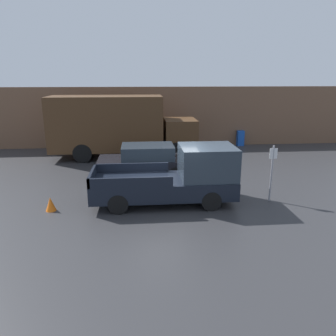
% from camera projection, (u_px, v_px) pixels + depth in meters
% --- Properties ---
extents(ground_plane, '(60.00, 60.00, 0.00)m').
position_uv_depth(ground_plane, '(168.00, 202.00, 12.63)').
color(ground_plane, '#2D2D30').
extents(building_wall, '(28.00, 0.15, 4.00)m').
position_uv_depth(building_wall, '(155.00, 117.00, 22.10)').
color(building_wall, brown).
rests_on(building_wall, ground).
extents(pickup_truck, '(5.37, 2.04, 2.18)m').
position_uv_depth(pickup_truck, '(179.00, 177.00, 12.38)').
color(pickup_truck, black).
rests_on(pickup_truck, ground).
extents(car, '(4.41, 1.96, 1.58)m').
position_uv_depth(car, '(146.00, 161.00, 15.50)').
color(car, black).
rests_on(car, ground).
extents(delivery_truck, '(8.44, 2.38, 3.59)m').
position_uv_depth(delivery_truck, '(117.00, 125.00, 19.03)').
color(delivery_truck, '#472D19').
rests_on(delivery_truck, ground).
extents(parking_sign, '(0.30, 0.07, 2.19)m').
position_uv_depth(parking_sign, '(272.00, 170.00, 12.46)').
color(parking_sign, gray).
rests_on(parking_sign, ground).
extents(newspaper_box, '(0.45, 0.40, 1.03)m').
position_uv_depth(newspaper_box, '(240.00, 138.00, 22.70)').
color(newspaper_box, '#194CB2').
rests_on(newspaper_box, ground).
extents(traffic_cone, '(0.37, 0.37, 0.51)m').
position_uv_depth(traffic_cone, '(51.00, 204.00, 11.77)').
color(traffic_cone, orange).
rests_on(traffic_cone, ground).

